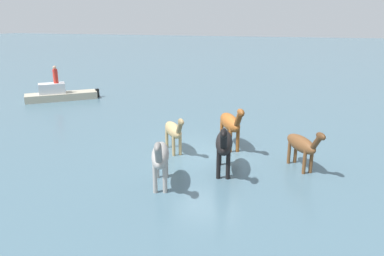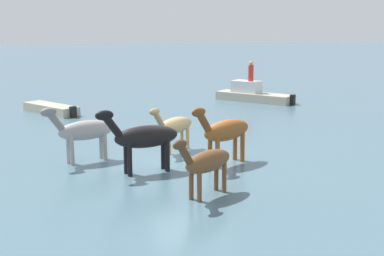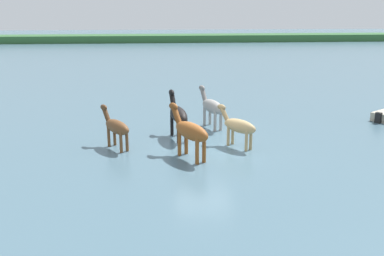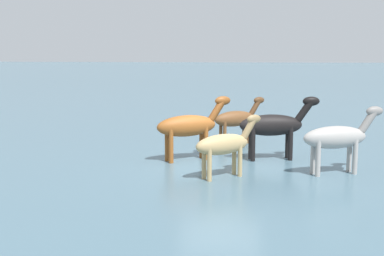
% 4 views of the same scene
% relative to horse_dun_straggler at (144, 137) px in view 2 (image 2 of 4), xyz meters
% --- Properties ---
extents(ground_plane, '(203.60, 203.60, 0.00)m').
position_rel_horse_dun_straggler_xyz_m(ground_plane, '(0.96, -1.67, -1.14)').
color(ground_plane, '#476675').
extents(horse_dun_straggler, '(1.00, 2.67, 2.06)m').
position_rel_horse_dun_straggler_xyz_m(horse_dun_straggler, '(0.00, 0.00, 0.00)').
color(horse_dun_straggler, black).
rests_on(horse_dun_straggler, ground_plane).
extents(horse_pinto_flank, '(1.66, 2.49, 2.05)m').
position_rel_horse_dun_straggler_xyz_m(horse_pinto_flank, '(0.32, -2.73, -0.01)').
color(horse_pinto_flank, brown).
rests_on(horse_pinto_flank, ground_plane).
extents(horse_lead, '(1.60, 1.99, 1.73)m').
position_rel_horse_dun_straggler_xyz_m(horse_lead, '(2.49, -1.53, -0.19)').
color(horse_lead, tan).
rests_on(horse_lead, ground_plane).
extents(horse_chestnut_trailing, '(1.20, 2.49, 1.95)m').
position_rel_horse_dun_straggler_xyz_m(horse_chestnut_trailing, '(1.79, 1.72, -0.06)').
color(horse_chestnut_trailing, '#9E9993').
rests_on(horse_chestnut_trailing, ground_plane).
extents(horse_rear_stallion, '(1.54, 2.05, 1.74)m').
position_rel_horse_dun_straggler_xyz_m(horse_rear_stallion, '(-2.70, -1.23, -0.18)').
color(horse_rear_stallion, brown).
rests_on(horse_rear_stallion, ground_plane).
extents(boat_launch_far, '(4.47, 4.02, 1.34)m').
position_rel_horse_dun_straggler_xyz_m(boat_launch_far, '(13.59, -8.89, -0.82)').
color(boat_launch_far, '#B7AD93').
rests_on(boat_launch_far, ground_plane).
extents(boat_motor_center, '(3.62, 2.87, 0.71)m').
position_rel_horse_dun_straggler_xyz_m(boat_motor_center, '(12.16, 2.80, -0.98)').
color(boat_motor_center, '#B7AD93').
rests_on(boat_motor_center, ground_plane).
extents(person_watcher_seated, '(0.32, 0.32, 1.19)m').
position_rel_horse_dun_straggler_xyz_m(person_watcher_seated, '(13.67, -8.73, 0.60)').
color(person_watcher_seated, red).
rests_on(person_watcher_seated, boat_launch_far).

